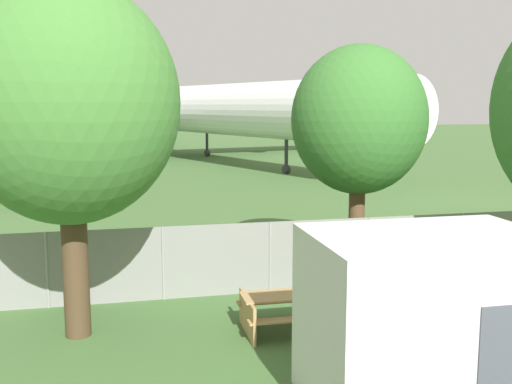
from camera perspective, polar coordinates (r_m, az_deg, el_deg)
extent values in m
cylinder|color=gray|center=(14.11, -19.28, -7.04)|extent=(0.07, 0.07, 1.72)
cylinder|color=gray|center=(14.04, -8.83, -6.73)|extent=(0.07, 0.07, 1.72)
cylinder|color=gray|center=(14.44, 1.35, -6.21)|extent=(0.07, 0.07, 1.72)
cylinder|color=gray|center=(15.25, 10.70, -5.57)|extent=(0.07, 0.07, 1.72)
cylinder|color=gray|center=(16.42, 18.89, -4.88)|extent=(0.07, 0.07, 1.72)
cube|color=gray|center=(14.04, -8.83, -6.73)|extent=(56.00, 0.01, 1.72)
cylinder|color=white|center=(49.65, -5.93, 7.86)|extent=(17.51, 37.43, 3.80)
cone|color=white|center=(32.56, 12.25, 7.50)|extent=(4.91, 4.91, 3.80)
cone|color=white|center=(69.53, -14.52, 7.76)|extent=(4.90, 5.66, 3.42)
cube|color=white|center=(57.01, 2.64, 7.38)|extent=(18.17, 9.24, 0.30)
cylinder|color=#939399|center=(55.80, 0.26, 6.33)|extent=(2.83, 3.81, 1.71)
cube|color=white|center=(47.46, -18.47, 6.77)|extent=(17.83, 13.21, 0.30)
cylinder|color=#939399|center=(48.59, -15.56, 5.74)|extent=(2.83, 3.81, 1.71)
cube|color=white|center=(66.55, -13.68, 11.87)|extent=(1.46, 3.27, 5.70)
cube|color=white|center=(66.23, -13.49, 8.11)|extent=(8.89, 5.85, 0.20)
cylinder|color=#2D2D33|center=(39.19, 2.90, 3.38)|extent=(0.24, 0.24, 2.22)
cylinder|color=#2D2D33|center=(39.27, 2.90, 2.17)|extent=(0.48, 0.63, 0.56)
cylinder|color=#2D2D33|center=(52.55, -4.69, 4.62)|extent=(0.24, 0.24, 2.22)
cylinder|color=#2D2D33|center=(52.61, -4.67, 3.72)|extent=(0.48, 0.63, 0.56)
cylinder|color=#2D2D33|center=(50.47, -9.21, 4.39)|extent=(0.24, 0.24, 2.22)
cylinder|color=#2D2D33|center=(50.53, -9.18, 3.45)|extent=(0.48, 0.63, 0.56)
cube|color=silver|center=(9.32, 15.92, -11.82)|extent=(3.45, 2.40, 2.65)
cube|color=#4C515B|center=(8.76, 22.74, -15.78)|extent=(0.84, 0.04, 1.90)
cube|color=tan|center=(12.05, 2.76, -9.78)|extent=(1.72, 0.78, 0.04)
cube|color=tan|center=(12.66, 2.08, -10.30)|extent=(1.72, 0.30, 0.04)
cube|color=tan|center=(11.64, 3.48, -12.01)|extent=(1.72, 0.30, 0.04)
cube|color=tan|center=(12.38, 6.20, -11.13)|extent=(0.08, 1.40, 0.74)
cube|color=tan|center=(12.01, -0.82, -11.70)|extent=(0.08, 1.40, 0.74)
cylinder|color=#4C3823|center=(12.15, -16.81, -6.85)|extent=(0.50, 0.50, 2.76)
ellipsoid|color=#427A33|center=(11.74, -17.46, 8.13)|extent=(4.15, 4.15, 4.57)
cylinder|color=brown|center=(15.98, 9.53, -3.25)|extent=(0.42, 0.42, 2.62)
ellipsoid|color=#38702D|center=(15.67, 9.78, 6.80)|extent=(3.48, 3.48, 3.83)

